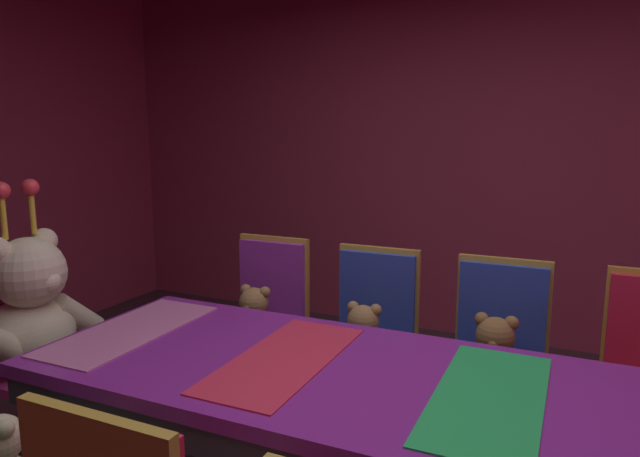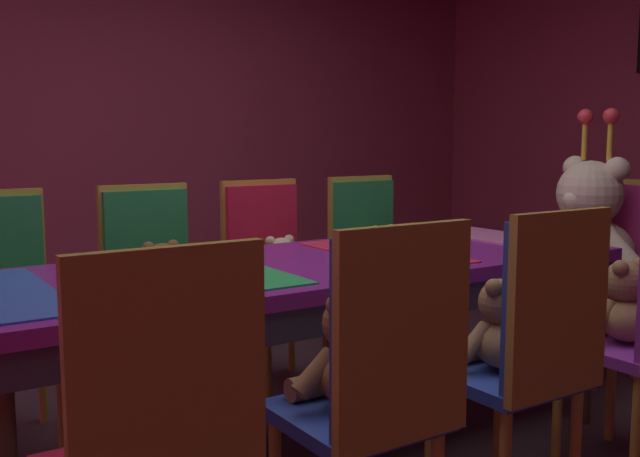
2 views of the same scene
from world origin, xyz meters
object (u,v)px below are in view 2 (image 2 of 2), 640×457
object	(u,v)px
teddy_right_2	(500,329)
teddy_right_3	(623,306)
teddy_left_3	(385,256)
king_teddy_bear	(587,231)
chair_left_2	(267,260)
teddy_right_0	(135,417)
throne_chair	(607,256)
teddy_left_2	(282,269)
banquet_table	(307,284)
chair_left_3	(369,249)
chair_right_1	(384,372)
chair_right_2	(536,337)
chair_left_1	(151,273)
chair_right_0	(158,427)
teddy_right_1	(350,357)
teddy_left_1	(164,281)

from	to	relation	value
teddy_right_2	teddy_right_3	bearing A→B (deg)	-92.53
teddy_left_3	king_teddy_bear	world-z (taller)	king_teddy_bear
chair_left_2	teddy_right_0	distance (m)	1.95
chair_left_2	throne_chair	distance (m)	1.71
teddy_right_0	king_teddy_bear	size ratio (longest dim) A/B	0.31
teddy_left_2	teddy_right_3	bearing A→B (deg)	23.52
banquet_table	chair_left_2	xyz separation A→B (m)	(-0.84, 0.30, -0.06)
chair_left_3	teddy_right_2	bearing A→B (deg)	-22.28
teddy_right_3	king_teddy_bear	world-z (taller)	king_teddy_bear
chair_right_1	chair_right_2	size ratio (longest dim) A/B	1.00
chair_left_1	chair_left_3	size ratio (longest dim) A/B	1.00
chair_right_0	teddy_right_0	distance (m)	0.14
chair_left_1	teddy_right_1	bearing A→B (deg)	0.34
teddy_left_1	teddy_left_2	world-z (taller)	teddy_left_1
chair_left_1	chair_left_2	size ratio (longest dim) A/B	1.00
chair_left_1	teddy_right_3	size ratio (longest dim) A/B	3.04
teddy_left_1	throne_chair	bearing A→B (deg)	71.92
chair_left_3	teddy_right_2	world-z (taller)	chair_left_3
chair_left_1	teddy_right_1	world-z (taller)	chair_left_1
chair_right_1	teddy_right_3	size ratio (longest dim) A/B	3.04
throne_chair	teddy_left_1	bearing A→B (deg)	-18.08
chair_left_2	teddy_right_2	bearing A→B (deg)	0.14
chair_left_3	chair_left_2	bearing A→B (deg)	-90.19
teddy_right_0	teddy_left_3	bearing A→B (deg)	-52.52
chair_right_1	chair_right_2	bearing A→B (deg)	-89.43
teddy_right_1	chair_right_2	xyz separation A→B (m)	(0.14, 0.59, -0.00)
chair_left_1	king_teddy_bear	xyz separation A→B (m)	(0.83, 1.92, 0.14)
banquet_table	teddy_right_3	distance (m)	1.14
chair_left_2	chair_left_3	world-z (taller)	same
teddy_right_0	chair_left_2	bearing A→B (deg)	-37.88
chair_right_2	teddy_left_1	bearing A→B (deg)	21.77
chair_left_3	king_teddy_bear	xyz separation A→B (m)	(0.84, 0.71, 0.14)
teddy_right_0	chair_right_2	bearing A→B (deg)	-95.34
teddy_left_1	teddy_right_0	distance (m)	1.51
banquet_table	chair_left_3	world-z (taller)	chair_left_3
teddy_right_1	throne_chair	size ratio (longest dim) A/B	0.35
chair_left_3	teddy_right_2	xyz separation A→B (m)	(1.51, -0.62, -0.01)
teddy_right_0	throne_chair	world-z (taller)	throne_chair
chair_left_1	chair_right_2	xyz separation A→B (m)	(1.64, 0.60, 0.00)
teddy_right_0	teddy_right_1	size ratio (longest dim) A/B	0.80
chair_left_3	teddy_left_1	bearing A→B (deg)	-82.74
banquet_table	chair_left_2	bearing A→B (deg)	160.29
banquet_table	throne_chair	distance (m)	1.80
teddy_left_1	chair_right_0	distance (m)	1.64
chair_right_0	teddy_right_2	world-z (taller)	chair_right_0
chair_left_2	throne_chair	xyz separation A→B (m)	(0.84, 1.50, 0.00)
teddy_right_0	teddy_right_2	bearing A→B (deg)	-88.45
chair_right_1	teddy_right_1	world-z (taller)	chair_right_1
chair_right_2	teddy_left_3	bearing A→B (deg)	-22.27
chair_left_1	teddy_right_0	xyz separation A→B (m)	(1.53, -0.60, -0.03)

